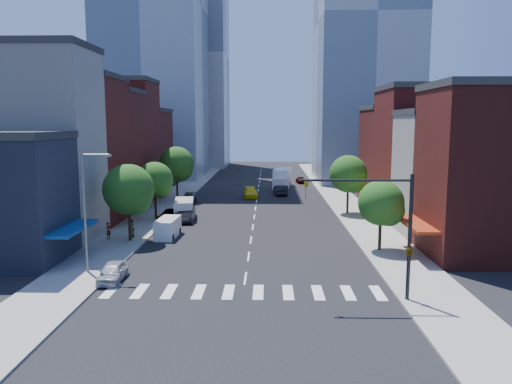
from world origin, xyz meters
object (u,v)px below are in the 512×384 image
(cargo_van_near, at_px, (168,228))
(cargo_van_far, at_px, (184,209))
(traffic_car_oncoming, at_px, (280,190))
(pedestrian_far, at_px, (131,229))
(pedestrian_near, at_px, (109,231))
(traffic_car_far, at_px, (301,180))
(parked_car_front, at_px, (113,272))
(box_truck, at_px, (282,179))
(parked_car_second, at_px, (186,214))
(parked_car_rear, at_px, (189,199))
(parked_car_third, at_px, (170,216))
(taxi, at_px, (251,193))

(cargo_van_near, bearing_deg, cargo_van_far, 92.70)
(traffic_car_oncoming, relative_size, pedestrian_far, 2.67)
(traffic_car_oncoming, distance_m, pedestrian_near, 35.41)
(traffic_car_oncoming, bearing_deg, traffic_car_far, -112.78)
(parked_car_front, height_order, traffic_car_far, parked_car_front)
(box_truck, bearing_deg, pedestrian_near, -106.51)
(parked_car_second, relative_size, traffic_car_far, 1.33)
(parked_car_second, height_order, parked_car_rear, parked_car_second)
(cargo_van_far, bearing_deg, parked_car_rear, 88.63)
(parked_car_front, bearing_deg, cargo_van_near, 83.17)
(parked_car_second, xyz_separation_m, box_truck, (11.81, 29.69, 0.74))
(traffic_car_oncoming, height_order, traffic_car_far, traffic_car_oncoming)
(parked_car_third, distance_m, taxi, 20.99)
(parked_car_rear, distance_m, pedestrian_far, 21.73)
(parked_car_front, relative_size, box_truck, 0.47)
(traffic_car_far, distance_m, pedestrian_far, 50.00)
(cargo_van_near, xyz_separation_m, taxi, (7.30, 26.81, -0.19))
(parked_car_third, xyz_separation_m, cargo_van_near, (1.20, -7.61, 0.21))
(pedestrian_near, bearing_deg, parked_car_rear, 11.03)
(cargo_van_near, bearing_deg, parked_car_front, -92.26)
(parked_car_second, distance_m, cargo_van_near, 8.08)
(parked_car_second, relative_size, parked_car_third, 0.96)
(pedestrian_near, bearing_deg, box_truck, -2.64)
(parked_car_front, distance_m, cargo_van_far, 23.67)
(parked_car_rear, bearing_deg, parked_car_third, -92.31)
(traffic_car_oncoming, xyz_separation_m, box_truck, (0.50, 8.35, 0.79))
(box_truck, bearing_deg, parked_car_front, -96.94)
(taxi, height_order, pedestrian_near, pedestrian_near)
(cargo_van_near, height_order, traffic_car_oncoming, cargo_van_near)
(cargo_van_far, bearing_deg, pedestrian_far, -115.34)
(taxi, bearing_deg, pedestrian_near, -119.14)
(parked_car_front, relative_size, traffic_car_oncoming, 0.84)
(pedestrian_far, bearing_deg, cargo_van_near, 93.91)
(traffic_car_far, bearing_deg, taxi, 59.17)
(pedestrian_near, bearing_deg, taxi, -2.47)
(cargo_van_far, distance_m, pedestrian_far, 11.16)
(traffic_car_far, xyz_separation_m, box_truck, (-3.77, -7.50, 0.93))
(parked_car_third, relative_size, pedestrian_near, 3.19)
(parked_car_second, height_order, pedestrian_near, pedestrian_near)
(parked_car_rear, relative_size, taxi, 0.91)
(traffic_car_far, bearing_deg, traffic_car_oncoming, 69.61)
(cargo_van_near, xyz_separation_m, pedestrian_far, (-3.41, -0.79, 0.09))
(parked_car_third, xyz_separation_m, traffic_car_oncoming, (13.03, 21.78, 0.05))
(taxi, distance_m, traffic_car_far, 20.43)
(parked_car_front, height_order, taxi, taxi)
(parked_car_second, bearing_deg, parked_car_front, -97.64)
(parked_car_front, xyz_separation_m, cargo_van_far, (1.19, 23.64, 0.45))
(parked_car_third, height_order, parked_car_rear, parked_car_third)
(cargo_van_far, relative_size, pedestrian_far, 3.15)
(box_truck, bearing_deg, traffic_car_far, 71.09)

